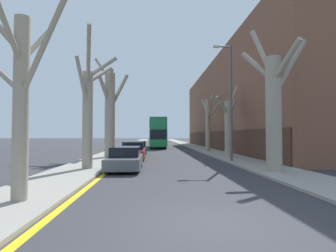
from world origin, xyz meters
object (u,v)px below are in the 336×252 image
Objects in this scene: street_tree_right_0 at (273,105)px; lamp_post at (230,97)px; street_tree_right_1 at (229,125)px; double_decker_bus at (158,132)px; street_tree_left_2 at (110,110)px; parked_car_0 at (125,159)px; street_tree_right_2 at (208,122)px; parked_car_1 at (133,151)px; street_tree_left_1 at (89,111)px; street_tree_left_0 at (19,94)px; parked_car_2 at (138,148)px.

street_tree_right_0 is 5.63m from lamp_post.
street_tree_right_1 is 0.55× the size of double_decker_bus.
street_tree_left_2 is at bearing 136.39° from street_tree_right_0.
lamp_post is at bearing 25.85° from parked_car_0.
lamp_post is at bearing -94.10° from street_tree_right_2.
double_decker_bus is 20.34m from parked_car_1.
street_tree_left_2 reaches higher than lamp_post.
street_tree_left_1 is at bearing -99.34° from double_decker_bus.
street_tree_right_0 is at bearing -44.82° from parked_car_1.
parked_car_0 is at bearing -90.00° from parked_car_1.
parked_car_0 is 1.00× the size of parked_car_1.
street_tree_left_0 is 13.90m from parked_car_1.
parked_car_1 is (0.00, 5.92, 0.05)m from parked_car_0.
street_tree_left_0 is 1.39× the size of parked_car_2.
street_tree_left_1 is 0.63× the size of double_decker_bus.
parked_car_2 is at bearing -157.67° from street_tree_right_2.
street_tree_right_2 is (0.01, 8.55, 0.66)m from street_tree_right_1.
parked_car_2 is at bearing 130.39° from lamp_post.
street_tree_right_2 is at bearing 89.96° from street_tree_right_1.
street_tree_right_0 reaches higher than street_tree_left_0.
double_decker_bus is 2.68× the size of parked_car_0.
street_tree_right_0 is at bearing -90.47° from street_tree_right_2.
parked_car_1 is at bearing -174.11° from street_tree_right_1.
street_tree_left_2 is at bearing 141.17° from parked_car_1.
lamp_post reaches higher than street_tree_right_2.
street_tree_right_2 is at bearing 62.20° from parked_car_0.
lamp_post reaches higher than street_tree_right_1.
street_tree_left_2 is (0.05, 15.26, 1.03)m from street_tree_left_0.
parked_car_1 is at bearing -130.70° from street_tree_right_2.
parked_car_2 is at bearing 119.62° from street_tree_right_0.
lamp_post is (7.22, 3.50, 4.17)m from parked_car_0.
street_tree_left_0 is 0.84× the size of street_tree_left_1.
parked_car_0 is at bearing 73.39° from street_tree_left_0.
street_tree_left_2 reaches higher than street_tree_left_1.
street_tree_right_2 is at bearing 65.70° from street_tree_left_0.
street_tree_left_1 is 3.44m from parked_car_0.
parked_car_2 is 0.52× the size of lamp_post.
parked_car_0 is at bearing -140.05° from street_tree_right_1.
parked_car_1 is at bearing 71.58° from street_tree_left_1.
street_tree_right_0 is 16.31m from parked_car_2.
street_tree_right_1 is 20.15m from double_decker_bus.
parked_car_0 is 0.51× the size of lamp_post.
street_tree_right_2 is 0.59× the size of double_decker_bus.
street_tree_left_0 is 0.67× the size of street_tree_left_2.
street_tree_right_1 is at bearing 89.10° from street_tree_right_0.
street_tree_right_1 is (10.13, 7.04, -0.51)m from street_tree_left_1.
street_tree_right_2 reaches higher than parked_car_1.
street_tree_left_1 is 10.14m from street_tree_right_0.
parked_car_1 is at bearing -96.42° from double_decker_bus.
double_decker_bus is at bearing 118.38° from street_tree_right_2.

